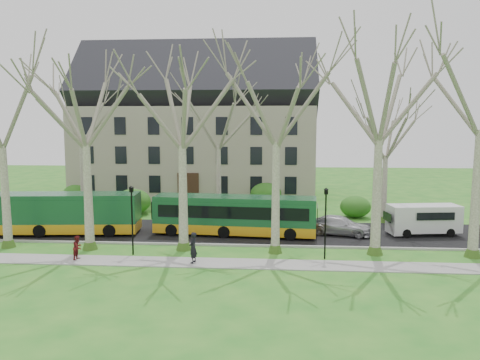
# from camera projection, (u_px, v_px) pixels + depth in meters

# --- Properties ---
(ground) EXTENTS (120.00, 120.00, 0.00)m
(ground) POSITION_uv_depth(u_px,v_px,m) (229.00, 252.00, 30.10)
(ground) COLOR #267621
(ground) RESTS_ON ground
(sidewalk) EXTENTS (70.00, 2.00, 0.06)m
(sidewalk) POSITION_uv_depth(u_px,v_px,m) (225.00, 263.00, 27.62)
(sidewalk) COLOR gray
(sidewalk) RESTS_ON ground
(road) EXTENTS (80.00, 8.00, 0.06)m
(road) POSITION_uv_depth(u_px,v_px,m) (236.00, 232.00, 35.54)
(road) COLOR black
(road) RESTS_ON ground
(curb) EXTENTS (80.00, 0.25, 0.14)m
(curb) POSITION_uv_depth(u_px,v_px,m) (231.00, 245.00, 31.57)
(curb) COLOR #A5A39E
(curb) RESTS_ON ground
(building) EXTENTS (26.50, 12.20, 16.00)m
(building) POSITION_uv_depth(u_px,v_px,m) (197.00, 125.00, 53.34)
(building) COLOR gray
(building) RESTS_ON ground
(tree_row_verge) EXTENTS (49.00, 7.00, 14.00)m
(tree_row_verge) POSITION_uv_depth(u_px,v_px,m) (229.00, 143.00, 29.55)
(tree_row_verge) COLOR gray
(tree_row_verge) RESTS_ON ground
(tree_row_far) EXTENTS (33.00, 7.00, 12.00)m
(tree_row_far) POSITION_uv_depth(u_px,v_px,m) (226.00, 150.00, 40.37)
(tree_row_far) COLOR gray
(tree_row_far) RESTS_ON ground
(lamp_row) EXTENTS (36.22, 0.22, 4.30)m
(lamp_row) POSITION_uv_depth(u_px,v_px,m) (227.00, 216.00, 28.80)
(lamp_row) COLOR black
(lamp_row) RESTS_ON ground
(hedges) EXTENTS (30.60, 8.60, 2.00)m
(hedges) POSITION_uv_depth(u_px,v_px,m) (194.00, 201.00, 44.19)
(hedges) COLOR #1E661D
(hedges) RESTS_ON ground
(bus_lead) EXTENTS (12.71, 3.82, 3.13)m
(bus_lead) POSITION_uv_depth(u_px,v_px,m) (54.00, 213.00, 34.78)
(bus_lead) COLOR #154C29
(bus_lead) RESTS_ON road
(bus_follow) EXTENTS (12.00, 3.39, 2.96)m
(bus_follow) POSITION_uv_depth(u_px,v_px,m) (235.00, 215.00, 34.46)
(bus_follow) COLOR #154C29
(bus_follow) RESTS_ON road
(sedan) EXTENTS (5.05, 3.15, 1.37)m
(sedan) POSITION_uv_depth(u_px,v_px,m) (340.00, 225.00, 34.59)
(sedan) COLOR #B2B2B7
(sedan) RESTS_ON road
(van_a) EXTENTS (5.31, 2.56, 2.22)m
(van_a) POSITION_uv_depth(u_px,v_px,m) (424.00, 220.00, 34.44)
(van_a) COLOR silver
(van_a) RESTS_ON road
(pedestrian_a) EXTENTS (0.58, 0.75, 1.83)m
(pedestrian_a) POSITION_uv_depth(u_px,v_px,m) (193.00, 248.00, 27.53)
(pedestrian_a) COLOR black
(pedestrian_a) RESTS_ON sidewalk
(pedestrian_b) EXTENTS (0.63, 0.77, 1.46)m
(pedestrian_b) POSITION_uv_depth(u_px,v_px,m) (78.00, 247.00, 28.28)
(pedestrian_b) COLOR #5D1517
(pedestrian_b) RESTS_ON sidewalk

